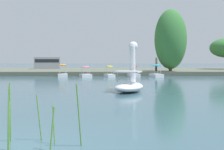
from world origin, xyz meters
TOP-DOWN VIEW (x-y plane):
  - shore_bank_far at (0.00, 39.90)m, footprint 130.23×20.94m
  - swan_boat at (3.28, 11.94)m, footprint 2.54×3.50m
  - pedal_boat_cyan at (7.58, 27.57)m, footprint 1.52×2.22m
  - pedal_boat_red at (4.97, 27.90)m, footprint 1.42×2.04m
  - pedal_boat_yellow at (2.08, 27.87)m, footprint 1.39×1.95m
  - pedal_boat_pink at (-0.76, 27.96)m, footprint 1.68×2.13m
  - pedal_boat_orange at (-3.46, 27.89)m, footprint 1.43×2.05m
  - tree_willow_near_path at (10.08, 31.51)m, footprint 6.00×6.08m
  - person_on_path at (8.40, 32.62)m, footprint 0.32×0.32m
  - parked_van at (-8.41, 42.53)m, footprint 4.47×2.36m
  - reed_clump_foreground at (0.22, 0.59)m, footprint 2.48×1.41m

SIDE VIEW (x-z plane):
  - shore_bank_far at x=0.00m, z-range 0.00..0.55m
  - pedal_boat_red at x=4.97m, z-range -0.29..1.04m
  - pedal_boat_yellow at x=2.08m, z-range -0.28..1.06m
  - pedal_boat_pink at x=-0.76m, z-range -0.24..1.06m
  - pedal_boat_cyan at x=7.58m, z-range -0.33..1.16m
  - pedal_boat_orange at x=-3.46m, z-range -0.32..1.21m
  - reed_clump_foreground at x=0.22m, z-range -0.09..1.32m
  - swan_boat at x=3.28m, z-range -0.96..2.21m
  - person_on_path at x=8.40m, z-range 0.60..2.41m
  - parked_van at x=-8.41m, z-range 0.63..2.59m
  - tree_willow_near_path at x=10.08m, z-range 0.67..8.76m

